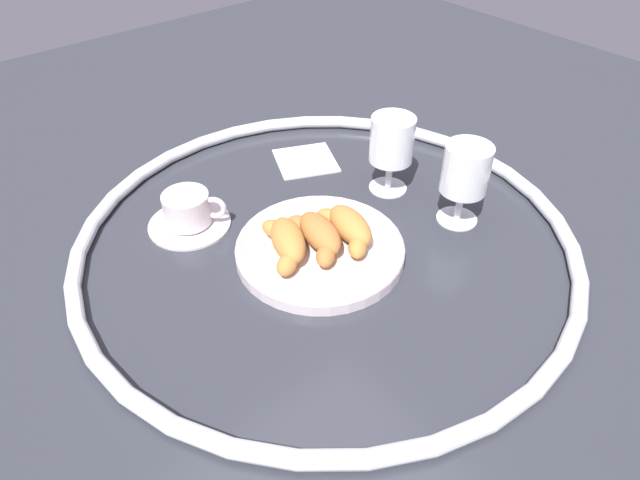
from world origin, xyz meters
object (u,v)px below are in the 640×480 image
at_px(juice_glass_left, 392,143).
at_px(folded_napkin, 306,160).
at_px(coffee_cup_near, 188,213).
at_px(pastry_plate, 320,249).
at_px(croissant_small, 318,234).
at_px(croissant_large, 348,227).
at_px(juice_glass_right, 466,172).
at_px(croissant_extra, 287,242).

distance_m(juice_glass_left, folded_napkin, 0.20).
bearing_deg(coffee_cup_near, folded_napkin, -83.10).
bearing_deg(folded_napkin, pastry_plate, 145.71).
distance_m(pastry_plate, croissant_small, 0.03).
bearing_deg(coffee_cup_near, juice_glass_left, -112.15).
height_order(croissant_large, juice_glass_right, juice_glass_right).
xyz_separation_m(croissant_small, coffee_cup_near, (0.20, 0.11, -0.02)).
bearing_deg(croissant_large, coffee_cup_near, 37.30).
xyz_separation_m(pastry_plate, coffee_cup_near, (0.20, 0.12, 0.01)).
distance_m(croissant_large, folded_napkin, 0.27).
relative_size(coffee_cup_near, folded_napkin, 1.24).
distance_m(croissant_large, croissant_small, 0.05).
height_order(pastry_plate, croissant_large, croissant_large).
bearing_deg(croissant_small, croissant_extra, 70.78).
bearing_deg(croissant_extra, croissant_large, -108.85).
bearing_deg(croissant_extra, juice_glass_left, -80.28).
height_order(croissant_large, coffee_cup_near, croissant_large).
xyz_separation_m(croissant_extra, juice_glass_right, (-0.10, -0.29, 0.05)).
bearing_deg(pastry_plate, croissant_small, 77.81).
height_order(juice_glass_right, folded_napkin, juice_glass_right).
height_order(croissant_large, juice_glass_left, juice_glass_left).
height_order(croissant_extra, juice_glass_right, juice_glass_right).
bearing_deg(juice_glass_left, coffee_cup_near, 67.85).
bearing_deg(croissant_small, folded_napkin, -34.90).
bearing_deg(juice_glass_left, juice_glass_right, -170.68).
relative_size(juice_glass_left, folded_napkin, 1.27).
bearing_deg(juice_glass_left, croissant_extra, 99.72).
height_order(croissant_small, croissant_extra, same).
height_order(pastry_plate, croissant_extra, croissant_extra).
xyz_separation_m(pastry_plate, juice_glass_right, (-0.08, -0.24, 0.08)).
bearing_deg(juice_glass_right, folded_napkin, 14.46).
relative_size(croissant_large, croissant_small, 1.00).
relative_size(croissant_extra, folded_napkin, 1.14).
distance_m(croissant_small, juice_glass_left, 0.23).
relative_size(pastry_plate, coffee_cup_near, 1.93).
relative_size(pastry_plate, croissant_small, 1.95).
relative_size(juice_glass_right, folded_napkin, 1.27).
bearing_deg(pastry_plate, croissant_extra, 71.20).
bearing_deg(coffee_cup_near, croissant_large, -142.70).
relative_size(croissant_small, croissant_extra, 1.07).
distance_m(croissant_small, juice_glass_right, 0.26).
xyz_separation_m(juice_glass_left, juice_glass_right, (-0.14, -0.02, 0.00)).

